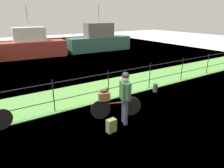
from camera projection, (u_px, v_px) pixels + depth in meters
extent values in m
plane|color=beige|center=(137.00, 116.00, 6.99)|extent=(60.00, 60.00, 0.00)
cube|color=#569342|center=(97.00, 91.00, 9.24)|extent=(27.00, 2.40, 0.03)
plane|color=#60849E|center=(46.00, 60.00, 15.44)|extent=(30.00, 30.00, 0.00)
cylinder|color=black|center=(54.00, 96.00, 7.08)|extent=(0.04, 0.04, 1.19)
cylinder|color=black|center=(108.00, 85.00, 8.24)|extent=(0.04, 0.04, 1.19)
cylinder|color=black|center=(150.00, 76.00, 9.41)|extent=(0.04, 0.04, 1.19)
cylinder|color=black|center=(182.00, 69.00, 10.57)|extent=(0.04, 0.04, 1.19)
cylinder|color=black|center=(208.00, 64.00, 11.73)|extent=(0.04, 0.04, 1.19)
cylinder|color=black|center=(108.00, 89.00, 8.30)|extent=(18.00, 0.03, 0.03)
cylinder|color=black|center=(108.00, 73.00, 8.09)|extent=(18.00, 0.03, 0.03)
cylinder|color=black|center=(131.00, 106.00, 6.93)|extent=(0.64, 0.26, 0.66)
cylinder|color=black|center=(101.00, 110.00, 6.68)|extent=(0.64, 0.26, 0.66)
cylinder|color=#9E2D2D|center=(116.00, 103.00, 6.75)|extent=(0.80, 0.31, 0.04)
cube|color=black|center=(104.00, 103.00, 6.64)|extent=(0.22, 0.15, 0.06)
cube|color=slate|center=(104.00, 100.00, 6.61)|extent=(0.39, 0.27, 0.02)
cube|color=brown|center=(104.00, 96.00, 6.56)|extent=(0.42, 0.35, 0.26)
ellipsoid|color=#4C3D2D|center=(104.00, 90.00, 6.50)|extent=(0.31, 0.22, 0.13)
sphere|color=#4C3D2D|center=(108.00, 88.00, 6.51)|extent=(0.11, 0.11, 0.11)
cylinder|color=#383D51|center=(124.00, 110.00, 6.49)|extent=(0.14, 0.14, 0.82)
cylinder|color=#383D51|center=(126.00, 113.00, 6.31)|extent=(0.14, 0.14, 0.82)
cube|color=#2D5633|center=(125.00, 91.00, 6.18)|extent=(0.38, 0.46, 0.56)
cylinder|color=#2D5633|center=(123.00, 87.00, 6.37)|extent=(0.10, 0.10, 0.50)
cylinder|color=#2D5633|center=(127.00, 92.00, 5.97)|extent=(0.10, 0.10, 0.50)
sphere|color=tan|center=(125.00, 78.00, 6.05)|extent=(0.22, 0.22, 0.22)
sphere|color=black|center=(126.00, 76.00, 6.03)|extent=(0.23, 0.23, 0.23)
cube|color=olive|center=(111.00, 126.00, 5.98)|extent=(0.29, 0.20, 0.40)
cylinder|color=#38383D|center=(155.00, 88.00, 9.09)|extent=(0.20, 0.20, 0.37)
cylinder|color=black|center=(1.00, 120.00, 6.05)|extent=(0.66, 0.16, 0.66)
cube|color=#9E3328|center=(31.00, 49.00, 16.31)|extent=(5.52, 2.08, 1.27)
cube|color=silver|center=(29.00, 34.00, 15.93)|extent=(2.46, 1.34, 1.08)
cylinder|color=#B2B2B2|center=(27.00, 16.00, 15.50)|extent=(0.10, 0.10, 1.60)
cube|color=#336656|center=(99.00, 44.00, 19.38)|extent=(6.08, 1.85, 1.28)
cube|color=slate|center=(99.00, 30.00, 18.97)|extent=(2.69, 1.24, 1.26)
cylinder|color=#B2B2B2|center=(99.00, 14.00, 18.51)|extent=(0.10, 0.10, 1.60)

